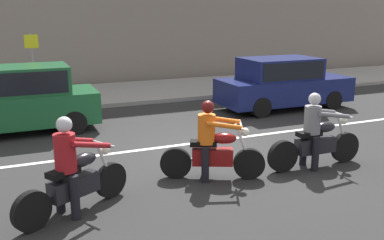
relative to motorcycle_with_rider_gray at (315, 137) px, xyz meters
name	(u,v)px	position (x,y,z in m)	size (l,w,h in m)	color
ground_plane	(208,154)	(-1.72, 1.63, -0.65)	(80.00, 80.00, 0.00)	#242424
sidewalk_slab	(122,93)	(-1.72, 9.63, -0.58)	(40.00, 4.40, 0.14)	gray
lane_marking_stripe	(201,142)	(-1.49, 2.53, -0.65)	(18.00, 0.14, 0.01)	silver
motorcycle_with_rider_gray	(315,137)	(0.00, 0.00, 0.00)	(2.27, 0.70, 1.60)	black
motorcycle_with_rider_orange_stripe	(212,147)	(-2.28, 0.26, -0.01)	(1.92, 1.04, 1.57)	black
motorcycle_with_rider_crimson	(72,174)	(-4.99, -0.22, 0.01)	(1.97, 1.18, 1.64)	black
parked_hatchback_forest_green	(24,98)	(-5.46, 5.31, 0.28)	(3.80, 1.76, 1.80)	#164C28
parked_sedan_navy	(282,83)	(2.61, 5.01, 0.23)	(4.49, 1.82, 1.72)	#11194C
street_sign_post	(33,62)	(-5.00, 8.45, 0.92)	(0.44, 0.08, 2.35)	gray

